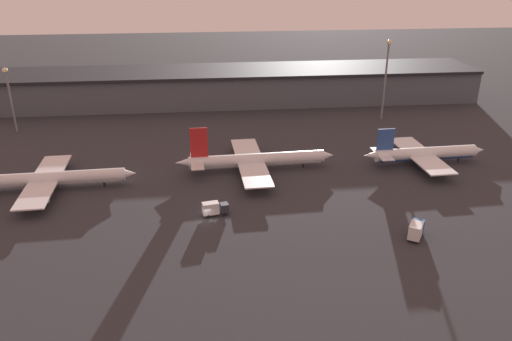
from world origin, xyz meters
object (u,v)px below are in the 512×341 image
at_px(airplane_1, 49,179).
at_px(service_vehicle_3, 416,229).
at_px(service_vehicle_1, 214,208).
at_px(airplane_2, 255,160).
at_px(airplane_3, 424,154).

height_order(airplane_1, service_vehicle_3, airplane_1).
bearing_deg(service_vehicle_1, airplane_1, 145.32).
distance_m(airplane_1, service_vehicle_1, 46.25).
distance_m(airplane_2, service_vehicle_3, 50.80).
height_order(airplane_2, service_vehicle_1, airplane_2).
bearing_deg(airplane_2, service_vehicle_3, -54.87).
height_order(airplane_1, service_vehicle_1, airplane_1).
xyz_separation_m(airplane_3, service_vehicle_1, (-61.73, -25.18, -1.21)).
relative_size(airplane_1, service_vehicle_3, 6.64).
distance_m(airplane_3, service_vehicle_1, 66.68).
bearing_deg(airplane_2, airplane_3, -2.90).
xyz_separation_m(airplane_1, service_vehicle_1, (42.26, -18.76, -1.13)).
xyz_separation_m(airplane_1, service_vehicle_3, (85.33, -33.39, -0.97)).
bearing_deg(airplane_3, airplane_1, -178.73).
relative_size(service_vehicle_1, service_vehicle_3, 0.96).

